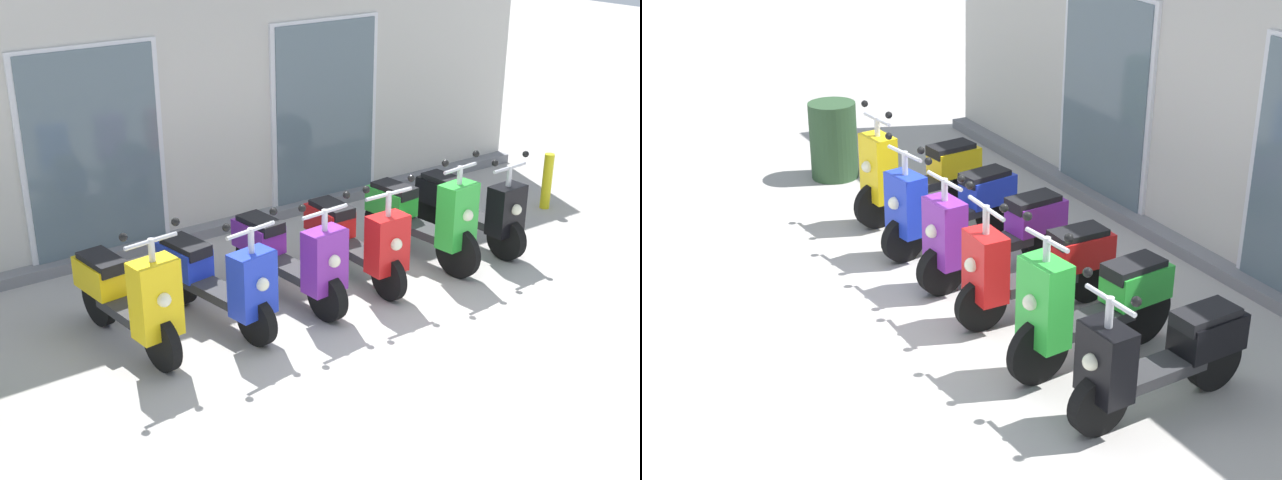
# 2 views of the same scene
# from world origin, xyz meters

# --- Properties ---
(ground_plane) EXTENTS (40.00, 40.00, 0.00)m
(ground_plane) POSITION_xyz_m (0.00, 0.00, 0.00)
(ground_plane) COLOR #A8A39E
(storefront_facade) EXTENTS (9.22, 0.50, 3.50)m
(storefront_facade) POSITION_xyz_m (-0.00, 3.03, 1.69)
(storefront_facade) COLOR beige
(storefront_facade) RESTS_ON ground_plane
(scooter_yellow) EXTENTS (0.55, 1.55, 1.29)m
(scooter_yellow) POSITION_xyz_m (-2.02, 0.91, 0.50)
(scooter_yellow) COLOR black
(scooter_yellow) RESTS_ON ground_plane
(scooter_blue) EXTENTS (0.64, 1.57, 1.21)m
(scooter_blue) POSITION_xyz_m (-1.19, 0.86, 0.46)
(scooter_blue) COLOR black
(scooter_blue) RESTS_ON ground_plane
(scooter_purple) EXTENTS (0.59, 1.60, 1.20)m
(scooter_purple) POSITION_xyz_m (-0.38, 0.89, 0.46)
(scooter_purple) COLOR black
(scooter_purple) RESTS_ON ground_plane
(scooter_red) EXTENTS (0.61, 1.53, 1.22)m
(scooter_red) POSITION_xyz_m (0.40, 0.85, 0.47)
(scooter_red) COLOR black
(scooter_red) RESTS_ON ground_plane
(scooter_green) EXTENTS (0.53, 1.60, 1.30)m
(scooter_green) POSITION_xyz_m (1.26, 0.81, 0.52)
(scooter_green) COLOR black
(scooter_green) RESTS_ON ground_plane
(scooter_black) EXTENTS (0.56, 1.56, 1.16)m
(scooter_black) POSITION_xyz_m (2.01, 0.87, 0.45)
(scooter_black) COLOR black
(scooter_black) RESTS_ON ground_plane
(curb_bollard) EXTENTS (0.12, 0.12, 0.70)m
(curb_bollard) POSITION_xyz_m (3.60, 1.14, 0.35)
(curb_bollard) COLOR yellow
(curb_bollard) RESTS_ON ground_plane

